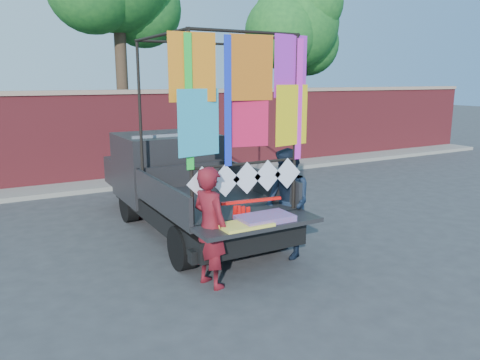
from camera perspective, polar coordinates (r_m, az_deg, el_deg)
ground at (r=7.72m, az=-3.90°, el=-9.95°), size 90.00×90.00×0.00m
brick_wall at (r=13.90m, az=-16.52°, el=5.17°), size 30.00×0.45×2.61m
curb at (r=13.44m, az=-15.52°, el=-0.48°), size 30.00×1.20×0.12m
tree_right at (r=18.10m, az=6.94°, el=17.97°), size 4.20×3.30×6.62m
pickup_truck at (r=9.52m, az=-7.66°, el=-0.08°), size 2.26×5.68×3.58m
woman at (r=6.61m, az=-3.65°, el=-5.77°), size 0.56×0.72×1.74m
man at (r=7.71m, az=5.71°, el=-2.89°), size 0.75×0.93×1.81m
streamer_bundle at (r=7.07m, az=0.70°, el=-4.22°), size 0.97×0.18×0.67m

